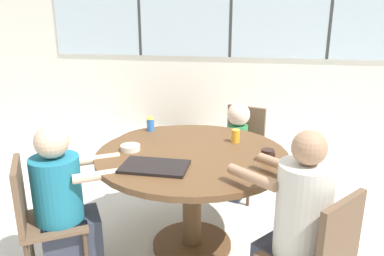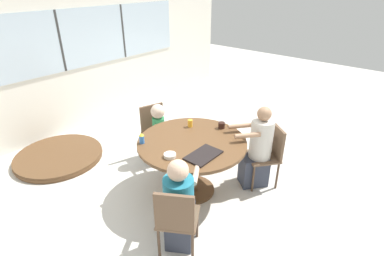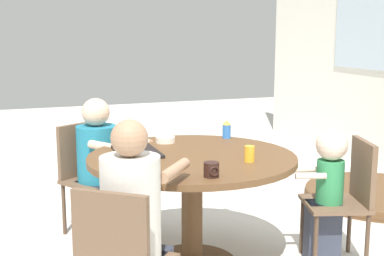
% 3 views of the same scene
% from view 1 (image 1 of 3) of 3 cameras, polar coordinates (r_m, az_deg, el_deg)
% --- Properties ---
extents(ground_plane, '(16.00, 16.00, 0.00)m').
position_cam_1_polar(ground_plane, '(3.02, 0.00, -17.42)').
color(ground_plane, beige).
extents(wall_back_with_windows, '(8.40, 0.08, 2.80)m').
position_cam_1_polar(wall_back_with_windows, '(5.38, 5.89, 13.86)').
color(wall_back_with_windows, white).
rests_on(wall_back_with_windows, ground_plane).
extents(dining_table, '(1.36, 1.36, 0.77)m').
position_cam_1_polar(dining_table, '(2.72, 0.00, -6.75)').
color(dining_table, brown).
rests_on(dining_table, ground_plane).
extents(chair_for_woman_green_shirt, '(0.55, 0.55, 0.85)m').
position_cam_1_polar(chair_for_woman_green_shirt, '(2.62, -22.51, -11.77)').
color(chair_for_woman_green_shirt, brown).
rests_on(chair_for_woman_green_shirt, ground_plane).
extents(chair_for_man_blue_shirt, '(0.56, 0.56, 0.85)m').
position_cam_1_polar(chair_for_man_blue_shirt, '(2.19, 19.15, -17.54)').
color(chair_for_man_blue_shirt, brown).
rests_on(chair_for_man_blue_shirt, ground_plane).
extents(chair_for_toddler, '(0.50, 0.50, 0.85)m').
position_cam_1_polar(chair_for_toddler, '(3.66, 7.66, -2.30)').
color(chair_for_toddler, brown).
rests_on(chair_for_toddler, ground_plane).
extents(person_woman_green_shirt, '(0.63, 0.55, 1.07)m').
position_cam_1_polar(person_woman_green_shirt, '(2.63, -18.75, -11.83)').
color(person_woman_green_shirt, '#333847').
rests_on(person_woman_green_shirt, ground_plane).
extents(person_man_blue_shirt, '(0.60, 0.57, 1.15)m').
position_cam_1_polar(person_man_blue_shirt, '(2.25, 15.49, -15.70)').
color(person_man_blue_shirt, '#333847').
rests_on(person_man_blue_shirt, ground_plane).
extents(person_toddler, '(0.28, 0.38, 0.93)m').
position_cam_1_polar(person_toddler, '(3.54, 6.80, -3.32)').
color(person_toddler, '#333847').
rests_on(person_toddler, ground_plane).
extents(food_tray_dark, '(0.42, 0.26, 0.02)m').
position_cam_1_polar(food_tray_dark, '(2.41, -5.72, -5.87)').
color(food_tray_dark, black).
rests_on(food_tray_dark, dining_table).
extents(coffee_mug, '(0.09, 0.09, 0.08)m').
position_cam_1_polar(coffee_mug, '(2.54, 11.50, -4.13)').
color(coffee_mug, black).
rests_on(coffee_mug, dining_table).
extents(sippy_cup, '(0.07, 0.07, 0.14)m').
position_cam_1_polar(sippy_cup, '(3.14, -6.36, 0.81)').
color(sippy_cup, blue).
rests_on(sippy_cup, dining_table).
extents(juice_glass, '(0.06, 0.06, 0.10)m').
position_cam_1_polar(juice_glass, '(2.87, 6.65, -1.20)').
color(juice_glass, gold).
rests_on(juice_glass, dining_table).
extents(bowl_white_shallow, '(0.14, 0.14, 0.04)m').
position_cam_1_polar(bowl_white_shallow, '(2.73, -9.37, -2.98)').
color(bowl_white_shallow, silver).
rests_on(bowl_white_shallow, dining_table).
extents(folded_table_stack, '(1.33, 1.33, 0.09)m').
position_cam_1_polar(folded_table_stack, '(5.01, -4.06, -2.37)').
color(folded_table_stack, brown).
rests_on(folded_table_stack, ground_plane).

